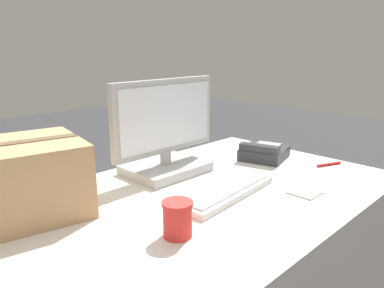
{
  "coord_description": "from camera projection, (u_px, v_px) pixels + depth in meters",
  "views": [
    {
      "loc": [
        -0.71,
        -0.83,
        1.24
      ],
      "look_at": [
        0.23,
        0.1,
        0.88
      ],
      "focal_mm": 35.0,
      "sensor_mm": 36.0,
      "label": 1
    }
  ],
  "objects": [
    {
      "name": "monitor",
      "position": [
        165.0,
        137.0,
        1.48
      ],
      "size": [
        0.49,
        0.24,
        0.38
      ],
      "color": "#B7B7B7",
      "rests_on": "office_desk"
    },
    {
      "name": "keyboard",
      "position": [
        223.0,
        190.0,
        1.3
      ],
      "size": [
        0.44,
        0.2,
        0.03
      ],
      "rotation": [
        0.0,
        0.0,
        0.09
      ],
      "color": "silver",
      "rests_on": "office_desk"
    },
    {
      "name": "desk_phone",
      "position": [
        264.0,
        152.0,
        1.69
      ],
      "size": [
        0.24,
        0.23,
        0.08
      ],
      "rotation": [
        0.0,
        0.0,
        0.27
      ],
      "color": "#2D2D33",
      "rests_on": "office_desk"
    },
    {
      "name": "paper_cup_right",
      "position": [
        178.0,
        219.0,
        1.0
      ],
      "size": [
        0.09,
        0.09,
        0.1
      ],
      "color": "red",
      "rests_on": "office_desk"
    },
    {
      "name": "cardboard_box",
      "position": [
        16.0,
        180.0,
        1.11
      ],
      "size": [
        0.43,
        0.38,
        0.23
      ],
      "rotation": [
        0.0,
        0.0,
        -0.19
      ],
      "color": "tan",
      "rests_on": "office_desk"
    },
    {
      "name": "pen_marker",
      "position": [
        329.0,
        164.0,
        1.61
      ],
      "size": [
        0.12,
        0.06,
        0.01
      ],
      "rotation": [
        0.0,
        0.0,
        5.89
      ],
      "color": "red",
      "rests_on": "office_desk"
    },
    {
      "name": "sticky_note_pad",
      "position": [
        305.0,
        192.0,
        1.31
      ],
      "size": [
        0.1,
        0.1,
        0.01
      ],
      "color": "silver",
      "rests_on": "office_desk"
    }
  ]
}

